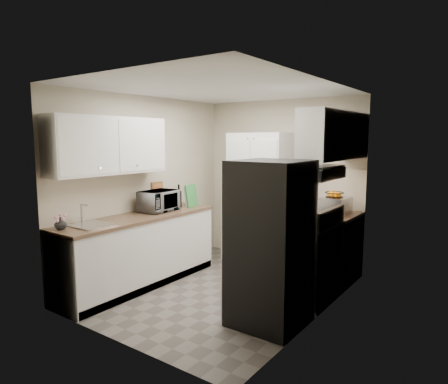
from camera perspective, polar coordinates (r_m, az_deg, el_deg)
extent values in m
plane|color=#56514C|center=(5.21, -0.57, -13.90)|extent=(3.20, 3.20, 0.00)
cube|color=#C1B89C|center=(6.25, 8.13, 1.45)|extent=(2.60, 0.04, 2.50)
cube|color=#C1B89C|center=(3.74, -15.26, -2.83)|extent=(2.60, 0.04, 2.50)
cube|color=#C1B89C|center=(5.75, -11.09, 0.86)|extent=(0.04, 3.20, 2.50)
cube|color=#C1B89C|center=(4.27, 13.64, -1.53)|extent=(0.04, 3.20, 2.50)
cube|color=silver|center=(4.89, -0.61, 14.53)|extent=(2.60, 3.20, 0.04)
cube|color=silver|center=(5.10, -16.11, 6.40)|extent=(0.33, 1.60, 0.70)
cube|color=silver|center=(5.04, 15.59, 7.09)|extent=(0.33, 1.55, 0.58)
cube|color=#99999E|center=(4.68, 12.94, 2.62)|extent=(0.45, 0.76, 0.13)
cube|color=#B7B7BC|center=(4.85, -18.40, -4.53)|extent=(0.45, 0.40, 0.02)
cube|color=brown|center=(5.89, -9.55, 0.37)|extent=(0.02, 0.22, 0.22)
cube|color=silver|center=(6.13, 5.19, -0.98)|extent=(0.90, 0.55, 2.00)
cube|color=silver|center=(5.40, -11.94, -8.37)|extent=(0.60, 2.30, 0.88)
cube|color=brown|center=(5.29, -12.07, -3.58)|extent=(0.63, 2.33, 0.04)
cube|color=silver|center=(5.63, 15.04, -7.81)|extent=(0.60, 0.80, 0.88)
cube|color=brown|center=(5.53, 15.21, -3.20)|extent=(0.63, 0.83, 0.04)
cube|color=#B7B7BC|center=(4.92, 11.47, -9.82)|extent=(0.64, 0.76, 0.90)
cube|color=black|center=(4.81, 11.62, -4.52)|extent=(0.66, 0.78, 0.03)
cube|color=black|center=(4.68, 14.90, -3.64)|extent=(0.06, 0.76, 0.22)
cube|color=pink|center=(4.93, 6.86, -8.48)|extent=(0.01, 0.16, 0.42)
cube|color=beige|center=(5.13, 8.17, -7.85)|extent=(0.01, 0.16, 0.42)
cube|color=#B7B7BC|center=(4.14, 6.63, -7.31)|extent=(0.70, 0.72, 1.70)
imported|color=#A9AAAE|center=(5.56, -9.32, -1.27)|extent=(0.39, 0.55, 0.29)
cylinder|color=black|center=(5.83, -6.46, -0.71)|extent=(0.08, 0.08, 0.31)
imported|color=silver|center=(4.75, -22.32, -4.17)|extent=(0.16, 0.16, 0.14)
cube|color=#2F7F39|center=(5.88, -4.66, -0.50)|extent=(0.06, 0.26, 0.33)
cube|color=#BABBC0|center=(5.47, 15.69, -1.90)|extent=(0.34, 0.42, 0.23)
cube|color=tan|center=(5.59, 3.37, -12.33)|extent=(0.75, 0.90, 0.01)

